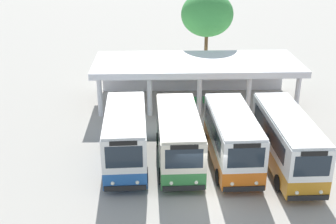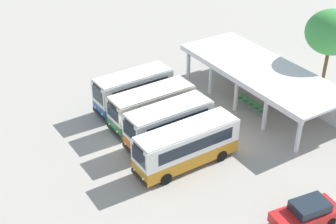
# 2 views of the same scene
# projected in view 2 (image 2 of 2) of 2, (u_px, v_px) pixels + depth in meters

# --- Properties ---
(ground_plane) EXTENTS (180.00, 180.00, 0.00)m
(ground_plane) POSITION_uv_depth(u_px,v_px,m) (125.00, 140.00, 36.20)
(ground_plane) COLOR #A39E93
(city_bus_nearest_orange) EXTENTS (2.60, 6.97, 3.31)m
(city_bus_nearest_orange) POSITION_uv_depth(u_px,v_px,m) (133.00, 90.00, 39.51)
(city_bus_nearest_orange) COLOR black
(city_bus_nearest_orange) RESTS_ON ground
(city_bus_second_in_row) EXTENTS (2.56, 7.23, 3.10)m
(city_bus_second_in_row) POSITION_uv_depth(u_px,v_px,m) (152.00, 106.00, 37.38)
(city_bus_second_in_row) COLOR black
(city_bus_second_in_row) RESTS_ON ground
(city_bus_middle_cream) EXTENTS (2.54, 7.02, 3.21)m
(city_bus_middle_cream) POSITION_uv_depth(u_px,v_px,m) (169.00, 123.00, 35.01)
(city_bus_middle_cream) COLOR black
(city_bus_middle_cream) RESTS_ON ground
(city_bus_fourth_amber) EXTENTS (2.38, 7.97, 3.21)m
(city_bus_fourth_amber) POSITION_uv_depth(u_px,v_px,m) (187.00, 145.00, 32.61)
(city_bus_fourth_amber) COLOR black
(city_bus_fourth_amber) RESTS_ON ground
(parked_car_flank) EXTENTS (2.36, 4.54, 1.62)m
(parked_car_flank) POSITION_uv_depth(u_px,v_px,m) (307.00, 213.00, 28.08)
(parked_car_flank) COLOR black
(parked_car_flank) RESTS_ON ground
(terminal_canopy) EXTENTS (15.88, 6.22, 3.40)m
(terminal_canopy) POSITION_uv_depth(u_px,v_px,m) (266.00, 74.00, 40.21)
(terminal_canopy) COLOR silver
(terminal_canopy) RESTS_ON ground
(waiting_chair_end_by_column) EXTENTS (0.45, 0.45, 0.86)m
(waiting_chair_end_by_column) POSITION_uv_depth(u_px,v_px,m) (237.00, 94.00, 41.54)
(waiting_chair_end_by_column) COLOR slate
(waiting_chair_end_by_column) RESTS_ON ground
(waiting_chair_second_from_end) EXTENTS (0.45, 0.45, 0.86)m
(waiting_chair_second_from_end) POSITION_uv_depth(u_px,v_px,m) (241.00, 97.00, 41.00)
(waiting_chair_second_from_end) COLOR slate
(waiting_chair_second_from_end) RESTS_ON ground
(waiting_chair_middle_seat) EXTENTS (0.45, 0.45, 0.86)m
(waiting_chair_middle_seat) POSITION_uv_depth(u_px,v_px,m) (247.00, 100.00, 40.51)
(waiting_chair_middle_seat) COLOR slate
(waiting_chair_middle_seat) RESTS_ON ground
(waiting_chair_fourth_seat) EXTENTS (0.45, 0.45, 0.86)m
(waiting_chair_fourth_seat) POSITION_uv_depth(u_px,v_px,m) (252.00, 104.00, 40.03)
(waiting_chair_fourth_seat) COLOR slate
(waiting_chair_fourth_seat) RESTS_ON ground
(waiting_chair_fifth_seat) EXTENTS (0.45, 0.45, 0.86)m
(waiting_chair_fifth_seat) POSITION_uv_depth(u_px,v_px,m) (257.00, 107.00, 39.49)
(waiting_chair_fifth_seat) COLOR slate
(waiting_chair_fifth_seat) RESTS_ON ground
(waiting_chair_far_end_seat) EXTENTS (0.45, 0.45, 0.86)m
(waiting_chair_far_end_seat) POSITION_uv_depth(u_px,v_px,m) (263.00, 111.00, 39.00)
(waiting_chair_far_end_seat) COLOR slate
(waiting_chair_far_end_seat) RESTS_ON ground
(roadside_tree_behind_canopy) EXTENTS (4.68, 4.68, 7.80)m
(roadside_tree_behind_canopy) POSITION_uv_depth(u_px,v_px,m) (332.00, 32.00, 40.18)
(roadside_tree_behind_canopy) COLOR brown
(roadside_tree_behind_canopy) RESTS_ON ground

